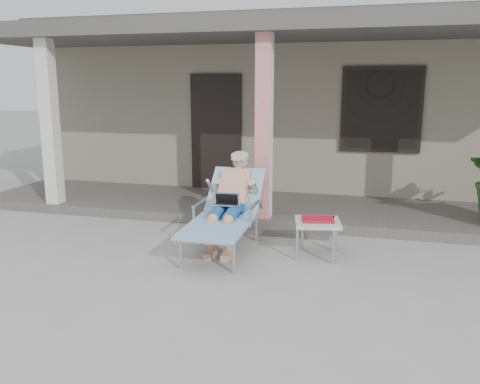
% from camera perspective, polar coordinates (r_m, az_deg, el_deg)
% --- Properties ---
extents(ground, '(60.00, 60.00, 0.00)m').
position_cam_1_polar(ground, '(5.56, -2.31, -9.82)').
color(ground, '#9E9E99').
rests_on(ground, ground).
extents(house, '(10.40, 5.40, 3.30)m').
position_cam_1_polar(house, '(11.53, 7.48, 9.93)').
color(house, gray).
rests_on(house, ground).
extents(porch_deck, '(10.00, 2.00, 0.15)m').
position_cam_1_polar(porch_deck, '(8.32, 3.89, -1.87)').
color(porch_deck, '#605B56').
rests_on(porch_deck, ground).
extents(porch_overhang, '(10.00, 2.30, 2.85)m').
position_cam_1_polar(porch_overhang, '(8.05, 4.09, 17.13)').
color(porch_overhang, silver).
rests_on(porch_overhang, porch_deck).
extents(porch_step, '(2.00, 0.30, 0.07)m').
position_cam_1_polar(porch_step, '(7.24, 2.08, -4.27)').
color(porch_step, '#605B56').
rests_on(porch_step, ground).
extents(lounger, '(0.78, 1.93, 1.24)m').
position_cam_1_polar(lounger, '(6.46, -1.39, 0.36)').
color(lounger, '#B7B7BC').
rests_on(lounger, ground).
extents(side_table, '(0.63, 0.63, 0.48)m').
position_cam_1_polar(side_table, '(6.23, 8.71, -3.59)').
color(side_table, beige).
rests_on(side_table, ground).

